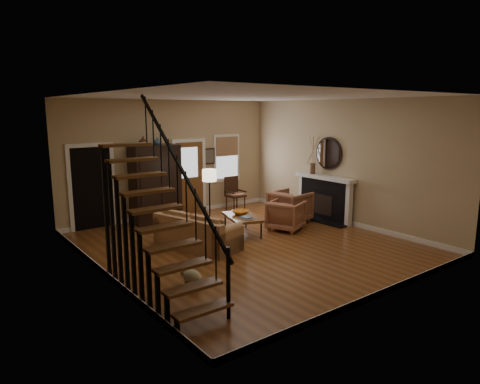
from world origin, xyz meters
TOP-DOWN VIEW (x-y plane):
  - room at (-0.41, 1.76)m, footprint 7.00×7.33m
  - staircase at (-2.78, -1.30)m, footprint 0.94×2.80m
  - fireplace at (3.13, 0.50)m, footprint 0.33×1.95m
  - armoire at (-0.70, 3.15)m, footprint 1.30×0.60m
  - vase_a at (-1.05, 3.05)m, footprint 0.24×0.24m
  - vase_b at (-0.65, 3.05)m, footprint 0.20×0.20m
  - sofa at (-0.99, 0.52)m, footprint 1.36×2.10m
  - coffee_table at (0.44, 0.75)m, footprint 1.03×1.36m
  - bowl at (0.49, 0.90)m, footprint 0.41×0.41m
  - books at (0.32, 0.45)m, footprint 0.22×0.30m
  - armchair_left at (1.56, 0.40)m, footprint 1.08×1.07m
  - armchair_right at (2.18, 0.89)m, footprint 1.06×1.04m
  - floor_lamp at (0.01, 1.55)m, footprint 0.43×0.43m
  - side_chair at (1.85, 2.95)m, footprint 0.54×0.54m
  - dog at (-2.22, -1.32)m, footprint 0.31×0.48m

SIDE VIEW (x-z plane):
  - dog at x=-2.22m, z-range 0.00..0.33m
  - coffee_table at x=0.44m, z-range 0.00..0.46m
  - sofa at x=-0.99m, z-range 0.00..0.72m
  - armchair_left at x=1.56m, z-range 0.00..0.76m
  - armchair_right at x=2.18m, z-range 0.00..0.86m
  - books at x=0.32m, z-range 0.46..0.52m
  - side_chair at x=1.85m, z-range 0.00..1.02m
  - bowl at x=0.49m, z-range 0.46..0.56m
  - fireplace at x=3.13m, z-range -0.41..1.89m
  - floor_lamp at x=0.01m, z-range 0.00..1.56m
  - armoire at x=-0.70m, z-range 0.00..2.10m
  - room at x=-0.41m, z-range -0.14..3.16m
  - staircase at x=-2.78m, z-range 0.00..3.20m
  - vase_b at x=-0.65m, z-range 2.10..2.31m
  - vase_a at x=-1.05m, z-range 2.10..2.35m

